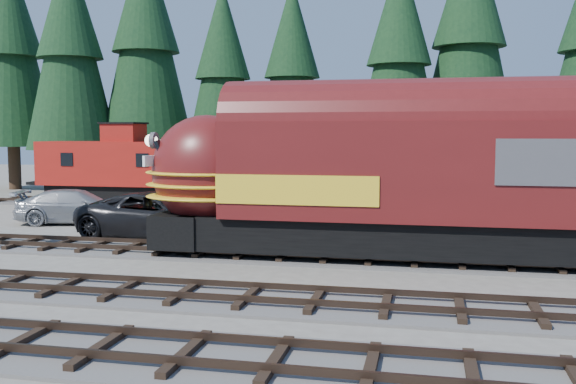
% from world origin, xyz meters
% --- Properties ---
extents(ground, '(120.00, 120.00, 0.00)m').
position_xyz_m(ground, '(0.00, 0.00, 0.00)').
color(ground, '#6B665B').
rests_on(ground, ground).
extents(track_spur, '(32.00, 3.20, 0.33)m').
position_xyz_m(track_spur, '(-10.00, 18.00, 0.06)').
color(track_spur, '#4C4947').
rests_on(track_spur, ground).
extents(depot, '(12.80, 7.00, 5.30)m').
position_xyz_m(depot, '(-0.00, 10.50, 2.96)').
color(depot, yellow).
rests_on(depot, ground).
extents(conifer_backdrop, '(81.87, 22.17, 16.63)m').
position_xyz_m(conifer_backdrop, '(5.88, 24.43, 10.35)').
color(conifer_backdrop, black).
rests_on(conifer_backdrop, ground).
extents(locomotive, '(17.40, 3.46, 4.73)m').
position_xyz_m(locomotive, '(-1.31, 4.00, 2.74)').
color(locomotive, black).
rests_on(locomotive, ground).
extents(caboose, '(8.86, 2.57, 4.60)m').
position_xyz_m(caboose, '(-18.52, 18.00, 2.32)').
color(caboose, black).
rests_on(caboose, ground).
extents(pickup_truck_a, '(7.35, 4.13, 1.94)m').
position_xyz_m(pickup_truck_a, '(-10.50, 6.82, 0.97)').
color(pickup_truck_a, black).
rests_on(pickup_truck_a, ground).
extents(pickup_truck_b, '(6.13, 3.70, 1.66)m').
position_xyz_m(pickup_truck_b, '(-16.29, 10.07, 0.83)').
color(pickup_truck_b, '#9A9DA1').
rests_on(pickup_truck_b, ground).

